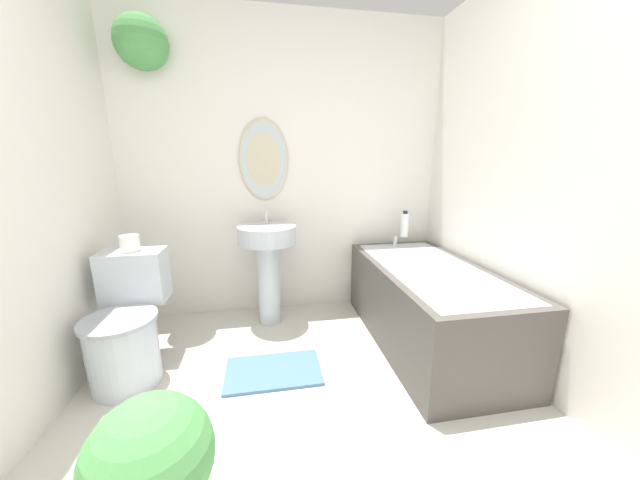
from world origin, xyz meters
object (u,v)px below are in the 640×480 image
shampoo_bottle (405,225)px  potted_plant (152,465)px  pedestal_sink (268,256)px  toilet (127,325)px  toilet_paper_roll (130,243)px  bathtub (427,304)px

shampoo_bottle → potted_plant: shampoo_bottle is taller
pedestal_sink → potted_plant: 1.57m
shampoo_bottle → potted_plant: 2.31m
potted_plant → pedestal_sink: bearing=74.1°
toilet → pedestal_sink: size_ratio=0.81×
shampoo_bottle → toilet_paper_roll: bearing=-167.7°
bathtub → potted_plant: size_ratio=2.75×
bathtub → shampoo_bottle: (0.08, 0.61, 0.45)m
toilet_paper_roll → pedestal_sink: bearing=21.3°
potted_plant → toilet_paper_roll: toilet_paper_roll is taller
pedestal_sink → potted_plant: bearing=-105.9°
toilet_paper_roll → toilet: bearing=-90.0°
toilet_paper_roll → bathtub: bearing=-5.1°
toilet → toilet_paper_roll: toilet_paper_roll is taller
pedestal_sink → toilet_paper_roll: (-0.85, -0.33, 0.22)m
potted_plant → toilet: bearing=113.9°
toilet → shampoo_bottle: (2.02, 0.64, 0.42)m
toilet → bathtub: size_ratio=0.51×
bathtub → toilet_paper_roll: size_ratio=13.00×
toilet → bathtub: toilet is taller
potted_plant → toilet_paper_roll: 1.33m
bathtub → pedestal_sink: bearing=155.4°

